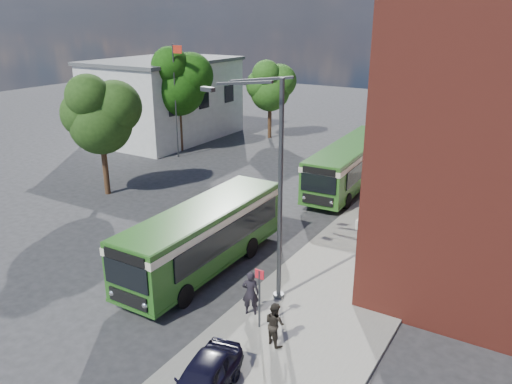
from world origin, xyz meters
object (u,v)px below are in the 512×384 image
Objects in this scene: bus_front at (204,232)px; street_lamp at (272,189)px; parked_car at (203,380)px; bus_rear at (351,161)px.

street_lamp is at bearing -9.40° from bus_front.
bus_front is at bearing 170.60° from street_lamp.
parked_car is (5.01, -6.81, -1.07)m from bus_front.
street_lamp reaches higher than bus_front.
street_lamp is 4.89m from bus_front.
bus_front is (-3.84, 0.64, -2.96)m from street_lamp.
bus_front reaches higher than parked_car.
bus_front is 8.52m from parked_car.
parked_car is at bearing -80.45° from bus_rear.
parked_car is at bearing -79.27° from street_lamp.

